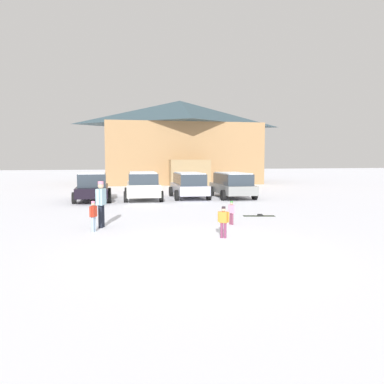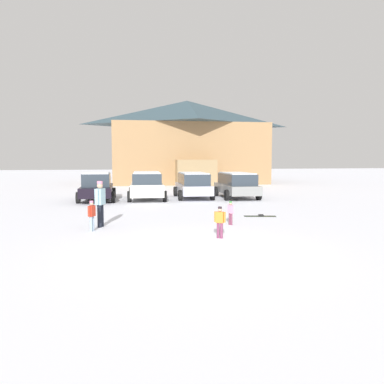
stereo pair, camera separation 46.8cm
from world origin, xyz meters
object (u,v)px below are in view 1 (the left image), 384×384
(skier_child_in_pink_snowsuit, at_px, (232,211))
(pair_of_skis, at_px, (259,216))
(skier_adult_in_blue_parka, at_px, (101,201))
(skier_child_in_orange_jacket, at_px, (223,220))
(parked_silver_wagon, at_px, (189,184))
(ski_lodge, at_px, (180,141))
(skier_child_in_red_jacket, at_px, (93,215))
(parked_white_suv, at_px, (143,185))
(parked_black_sedan, at_px, (93,187))
(parked_grey_wagon, at_px, (232,184))

(skier_child_in_pink_snowsuit, xyz_separation_m, pair_of_skis, (1.85, 1.73, -0.48))
(skier_adult_in_blue_parka, bearing_deg, skier_child_in_orange_jacket, -35.70)
(parked_silver_wagon, relative_size, skier_adult_in_blue_parka, 2.67)
(ski_lodge, relative_size, skier_child_in_red_jacket, 15.33)
(ski_lodge, xyz_separation_m, parked_white_suv, (-5.42, -16.29, -3.42))
(ski_lodge, height_order, skier_child_in_orange_jacket, ski_lodge)
(ski_lodge, xyz_separation_m, parked_black_sedan, (-8.37, -16.33, -3.49))
(parked_black_sedan, height_order, skier_child_in_red_jacket, parked_black_sedan)
(skier_child_in_orange_jacket, bearing_deg, parked_black_sedan, 110.51)
(parked_black_sedan, distance_m, skier_adult_in_blue_parka, 9.05)
(parked_silver_wagon, height_order, skier_child_in_orange_jacket, parked_silver_wagon)
(skier_adult_in_blue_parka, bearing_deg, skier_child_in_red_jacket, -107.90)
(parked_silver_wagon, distance_m, parked_grey_wagon, 2.75)
(skier_child_in_red_jacket, relative_size, skier_child_in_orange_jacket, 1.06)
(parked_black_sedan, bearing_deg, parked_silver_wagon, 1.84)
(skier_child_in_pink_snowsuit, relative_size, skier_child_in_orange_jacket, 0.90)
(skier_child_in_red_jacket, relative_size, skier_child_in_pink_snowsuit, 1.17)
(ski_lodge, relative_size, skier_adult_in_blue_parka, 9.63)
(parked_black_sedan, xyz_separation_m, pair_of_skis, (7.24, -7.76, -0.82))
(parked_white_suv, xyz_separation_m, skier_child_in_red_jacket, (-2.56, -9.83, -0.32))
(skier_child_in_pink_snowsuit, bearing_deg, parked_grey_wagon, 71.08)
(parked_silver_wagon, bearing_deg, pair_of_skis, -80.08)
(parked_white_suv, bearing_deg, skier_child_in_red_jacket, -104.57)
(parked_grey_wagon, xyz_separation_m, skier_child_in_red_jacket, (-8.18, -9.57, -0.28))
(parked_silver_wagon, distance_m, skier_child_in_red_jacket, 11.38)
(ski_lodge, distance_m, pair_of_skis, 24.50)
(parked_white_suv, xyz_separation_m, pair_of_skis, (4.30, -7.80, -0.89))
(ski_lodge, bearing_deg, skier_child_in_orange_jacket, -98.10)
(parked_white_suv, height_order, parked_grey_wagon, parked_white_suv)
(parked_silver_wagon, bearing_deg, parked_grey_wagon, -8.58)
(parked_silver_wagon, relative_size, skier_child_in_pink_snowsuit, 5.00)
(skier_adult_in_blue_parka, xyz_separation_m, pair_of_skis, (6.60, 1.26, -0.92))
(parked_silver_wagon, height_order, parked_grey_wagon, parked_silver_wagon)
(parked_white_suv, bearing_deg, skier_adult_in_blue_parka, -104.28)
(parked_grey_wagon, bearing_deg, ski_lodge, 90.69)
(ski_lodge, xyz_separation_m, skier_child_in_red_jacket, (-7.98, -26.13, -3.74))
(ski_lodge, height_order, skier_adult_in_blue_parka, ski_lodge)
(parked_white_suv, distance_m, skier_child_in_orange_jacket, 11.84)
(skier_child_in_pink_snowsuit, bearing_deg, skier_adult_in_blue_parka, 174.36)
(skier_adult_in_blue_parka, height_order, pair_of_skis, skier_adult_in_blue_parka)
(parked_white_suv, bearing_deg, pair_of_skis, -61.16)
(parked_silver_wagon, xyz_separation_m, skier_child_in_orange_jacket, (-1.47, -11.90, -0.32))
(skier_child_in_pink_snowsuit, distance_m, skier_child_in_orange_jacket, 2.44)
(parked_white_suv, distance_m, parked_grey_wagon, 5.63)
(skier_child_in_orange_jacket, bearing_deg, skier_adult_in_blue_parka, 144.30)
(pair_of_skis, bearing_deg, parked_silver_wagon, 99.92)
(parked_grey_wagon, xyz_separation_m, pair_of_skis, (-1.33, -7.54, -0.85))
(skier_child_in_orange_jacket, distance_m, pair_of_skis, 4.91)
(parked_black_sedan, distance_m, skier_child_in_pink_snowsuit, 10.92)
(parked_silver_wagon, height_order, skier_child_in_red_jacket, parked_silver_wagon)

